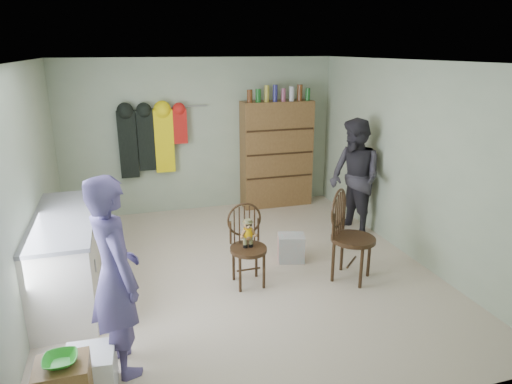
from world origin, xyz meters
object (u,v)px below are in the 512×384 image
object	(u,v)px
chair_front	(247,240)
dresser	(276,153)
chair_far	(348,232)
counter	(67,257)

from	to	relation	value
chair_front	dresser	distance (m)	2.88
chair_far	dresser	world-z (taller)	dresser
chair_front	dresser	xyz separation A→B (m)	(1.25, 2.56, 0.38)
counter	chair_far	bearing A→B (deg)	-9.06
chair_front	chair_far	world-z (taller)	chair_far
counter	dresser	xyz separation A→B (m)	(3.20, 2.30, 0.44)
chair_far	dresser	size ratio (longest dim) A/B	0.53
counter	dresser	distance (m)	3.96
chair_far	dresser	xyz separation A→B (m)	(0.09, 2.79, 0.33)
chair_front	dresser	bearing A→B (deg)	63.57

